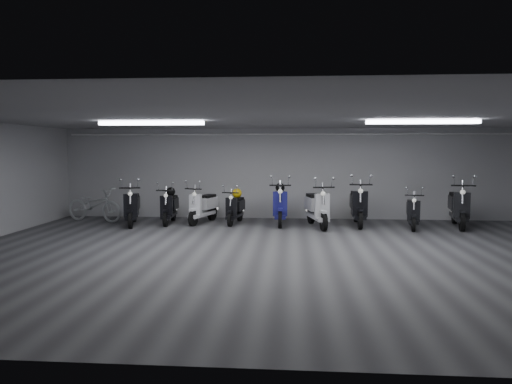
# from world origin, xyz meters

# --- Properties ---
(floor) EXTENTS (14.00, 10.00, 0.01)m
(floor) POSITION_xyz_m (0.00, 0.00, -0.01)
(floor) COLOR #3E3D40
(floor) RESTS_ON ground
(ceiling) EXTENTS (14.00, 10.00, 0.01)m
(ceiling) POSITION_xyz_m (0.00, 0.00, 2.80)
(ceiling) COLOR gray
(ceiling) RESTS_ON ground
(back_wall) EXTENTS (14.00, 0.01, 2.80)m
(back_wall) POSITION_xyz_m (0.00, 5.00, 1.40)
(back_wall) COLOR #ACACAE
(back_wall) RESTS_ON ground
(front_wall) EXTENTS (14.00, 0.01, 2.80)m
(front_wall) POSITION_xyz_m (0.00, -5.00, 1.40)
(front_wall) COLOR #ACACAE
(front_wall) RESTS_ON ground
(fluor_strip_left) EXTENTS (2.40, 0.18, 0.08)m
(fluor_strip_left) POSITION_xyz_m (-3.00, 1.00, 2.74)
(fluor_strip_left) COLOR white
(fluor_strip_left) RESTS_ON ceiling
(fluor_strip_right) EXTENTS (2.40, 0.18, 0.08)m
(fluor_strip_right) POSITION_xyz_m (3.00, 1.00, 2.74)
(fluor_strip_right) COLOR white
(fluor_strip_right) RESTS_ON ceiling
(conduit) EXTENTS (13.60, 0.05, 0.05)m
(conduit) POSITION_xyz_m (0.00, 4.92, 2.62)
(conduit) COLOR white
(conduit) RESTS_ON back_wall
(scooter_0) EXTENTS (1.07, 1.95, 1.38)m
(scooter_0) POSITION_xyz_m (-4.33, 3.36, 0.69)
(scooter_0) COLOR black
(scooter_0) RESTS_ON floor
(scooter_1) EXTENTS (0.67, 1.73, 1.26)m
(scooter_1) POSITION_xyz_m (-3.35, 3.71, 0.63)
(scooter_1) COLOR black
(scooter_1) RESTS_ON floor
(scooter_2) EXTENTS (1.08, 1.85, 1.30)m
(scooter_2) POSITION_xyz_m (-2.39, 3.85, 0.65)
(scooter_2) COLOR white
(scooter_2) RESTS_ON floor
(scooter_3) EXTENTS (0.75, 1.64, 1.18)m
(scooter_3) POSITION_xyz_m (-1.44, 3.82, 0.59)
(scooter_3) COLOR black
(scooter_3) RESTS_ON floor
(scooter_4) EXTENTS (0.71, 1.98, 1.46)m
(scooter_4) POSITION_xyz_m (-0.14, 3.79, 0.73)
(scooter_4) COLOR navy
(scooter_4) RESTS_ON floor
(scooter_6) EXTENTS (1.04, 2.02, 1.44)m
(scooter_6) POSITION_xyz_m (0.89, 3.41, 0.72)
(scooter_6) COLOR silver
(scooter_6) RESTS_ON floor
(scooter_7) EXTENTS (0.78, 2.05, 1.50)m
(scooter_7) POSITION_xyz_m (2.07, 3.79, 0.75)
(scooter_7) COLOR black
(scooter_7) RESTS_ON floor
(scooter_8) EXTENTS (0.84, 1.67, 1.19)m
(scooter_8) POSITION_xyz_m (3.48, 3.37, 0.59)
(scooter_8) COLOR black
(scooter_8) RESTS_ON floor
(scooter_9) EXTENTS (1.05, 2.11, 1.50)m
(scooter_9) POSITION_xyz_m (4.79, 3.66, 0.75)
(scooter_9) COLOR black
(scooter_9) RESTS_ON floor
(bicycle) EXTENTS (2.02, 1.20, 1.23)m
(bicycle) POSITION_xyz_m (-5.69, 3.92, 0.62)
(bicycle) COLOR silver
(bicycle) RESTS_ON floor
(helmet_0) EXTENTS (0.26, 0.26, 0.26)m
(helmet_0) POSITION_xyz_m (-3.36, 3.94, 0.91)
(helmet_0) COLOR black
(helmet_0) RESTS_ON scooter_1
(helmet_1) EXTENTS (0.27, 0.27, 0.27)m
(helmet_1) POSITION_xyz_m (-0.15, 4.06, 1.04)
(helmet_1) COLOR black
(helmet_1) RESTS_ON scooter_4
(helmet_2) EXTENTS (0.28, 0.28, 0.28)m
(helmet_2) POSITION_xyz_m (-1.41, 4.04, 0.87)
(helmet_2) COLOR yellow
(helmet_2) RESTS_ON scooter_3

